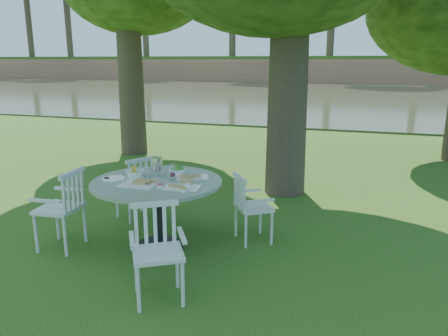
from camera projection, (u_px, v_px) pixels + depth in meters
The scene contains 9 objects.
ground at pixel (219, 238), 5.39m from camera, with size 140.00×140.00×0.00m, color #1D3F0D.
table at pixel (157, 193), 4.96m from camera, with size 1.48×1.48×0.82m.
chair_ne at pixel (247, 203), 5.20m from camera, with size 0.56×0.57×0.82m.
chair_nw at pixel (138, 183), 5.94m from camera, with size 0.58×0.59×0.87m.
chair_sw at pixel (66, 203), 4.99m from camera, with size 0.48×0.51×0.93m.
chair_se at pixel (157, 243), 3.98m from camera, with size 0.60×0.59×0.88m.
tableware at pixel (157, 175), 5.00m from camera, with size 1.22×0.80×0.23m.
river at pixel (341, 96), 26.59m from camera, with size 100.00×28.00×0.12m, color #353A22.
far_bank at pixel (362, 5), 41.45m from camera, with size 100.00×18.00×15.20m.
Camera 1 is at (1.64, -4.75, 2.14)m, focal length 35.00 mm.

